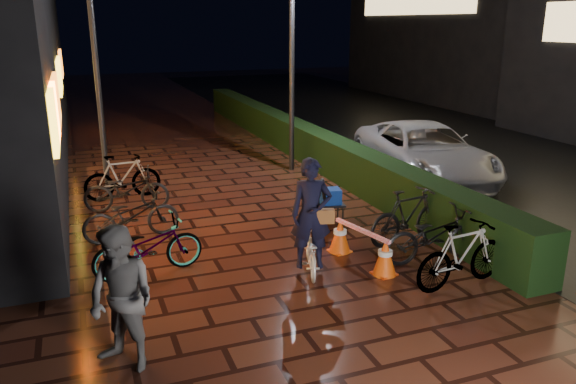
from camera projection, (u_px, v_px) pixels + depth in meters
name	position (u px, v px, depth m)	size (l,w,h in m)	color
ground	(296.00, 275.00, 9.25)	(80.00, 80.00, 0.00)	#381911
asphalt_road	(514.00, 161.00, 16.78)	(11.00, 60.00, 0.01)	black
hedge	(300.00, 140.00, 17.39)	(0.70, 20.00, 1.00)	black
bystander_person	(122.00, 300.00, 6.55)	(0.87, 0.68, 1.79)	#5B5B5D
van	(424.00, 152.00, 14.75)	(2.40, 5.20, 1.44)	#B2B2B7
lamp_post_hedge	(292.00, 64.00, 15.00)	(0.50, 0.26, 5.30)	black
lamp_post_sf	(97.00, 77.00, 13.17)	(0.48, 0.20, 5.04)	black
cyclist	(311.00, 231.00, 9.17)	(0.87, 1.44, 1.95)	white
traffic_barrier	(361.00, 246.00, 9.65)	(0.68, 1.54, 0.63)	#EF4F0C
cart_assembly	(330.00, 198.00, 11.47)	(0.66, 0.58, 1.06)	black
parked_bikes_storefront	(131.00, 205.00, 11.23)	(1.98, 5.19, 1.06)	black
parked_bikes_hedge	(433.00, 234.00, 9.62)	(2.03, 2.59, 1.06)	black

